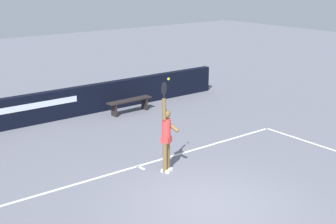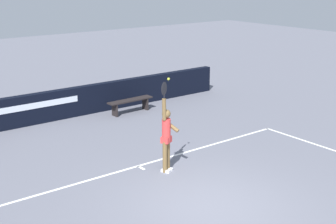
# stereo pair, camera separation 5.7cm
# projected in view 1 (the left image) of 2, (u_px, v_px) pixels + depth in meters

# --- Properties ---
(ground_plane) EXTENTS (60.00, 60.00, 0.00)m
(ground_plane) POSITION_uv_depth(u_px,v_px,m) (210.00, 206.00, 10.45)
(ground_plane) COLOR slate
(court_lines) EXTENTS (10.40, 5.76, 0.00)m
(court_lines) POSITION_uv_depth(u_px,v_px,m) (210.00, 206.00, 10.46)
(court_lines) COLOR white
(court_lines) RESTS_ON ground
(back_wall) EXTENTS (14.29, 0.28, 1.05)m
(back_wall) POSITION_uv_depth(u_px,v_px,m) (54.00, 106.00, 16.37)
(back_wall) COLOR black
(back_wall) RESTS_ON ground
(tennis_player) EXTENTS (0.50, 0.48, 2.40)m
(tennis_player) POSITION_uv_depth(u_px,v_px,m) (166.00, 135.00, 11.99)
(tennis_player) COLOR brown
(tennis_player) RESTS_ON ground
(tennis_ball) EXTENTS (0.07, 0.07, 0.07)m
(tennis_ball) POSITION_uv_depth(u_px,v_px,m) (169.00, 79.00, 11.63)
(tennis_ball) COLOR #CBDD33
(courtside_bench_far) EXTENTS (1.80, 0.43, 0.51)m
(courtside_bench_far) POSITION_uv_depth(u_px,v_px,m) (130.00, 102.00, 17.25)
(courtside_bench_far) COLOR black
(courtside_bench_far) RESTS_ON ground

